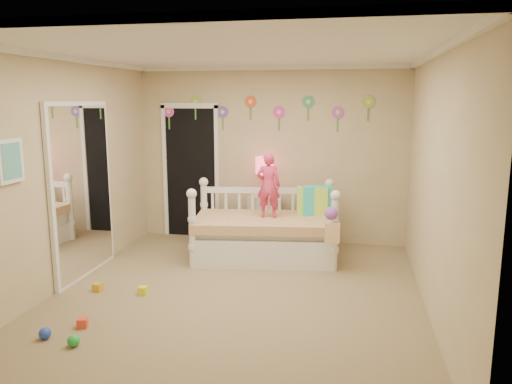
% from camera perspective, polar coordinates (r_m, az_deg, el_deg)
% --- Properties ---
extents(floor, '(4.00, 4.50, 0.01)m').
position_cam_1_polar(floor, '(5.55, -2.25, -11.83)').
color(floor, '#7F684C').
rests_on(floor, ground).
extents(ceiling, '(4.00, 4.50, 0.01)m').
position_cam_1_polar(ceiling, '(5.15, -2.47, 15.99)').
color(ceiling, white).
rests_on(ceiling, floor).
extents(back_wall, '(4.00, 0.01, 2.60)m').
position_cam_1_polar(back_wall, '(7.38, 1.70, 4.26)').
color(back_wall, tan).
rests_on(back_wall, floor).
extents(left_wall, '(0.01, 4.50, 2.60)m').
position_cam_1_polar(left_wall, '(5.98, -21.37, 2.03)').
color(left_wall, tan).
rests_on(left_wall, floor).
extents(right_wall, '(0.01, 4.50, 2.60)m').
position_cam_1_polar(right_wall, '(5.12, 20.00, 0.78)').
color(right_wall, tan).
rests_on(right_wall, floor).
extents(crown_molding, '(4.00, 4.50, 0.06)m').
position_cam_1_polar(crown_molding, '(5.15, -2.47, 15.66)').
color(crown_molding, white).
rests_on(crown_molding, ceiling).
extents(daybed, '(2.01, 1.25, 1.03)m').
position_cam_1_polar(daybed, '(6.62, 0.99, -3.41)').
color(daybed, white).
rests_on(daybed, floor).
extents(pillow_turquoise, '(0.42, 0.26, 0.40)m').
position_cam_1_polar(pillow_turquoise, '(6.73, 7.04, -1.00)').
color(pillow_turquoise, '#27C0C4').
rests_on(pillow_turquoise, daybed).
extents(pillow_lime, '(0.43, 0.21, 0.39)m').
position_cam_1_polar(pillow_lime, '(6.73, 6.50, -1.04)').
color(pillow_lime, '#B8E847').
rests_on(pillow_lime, daybed).
extents(child, '(0.33, 0.22, 0.86)m').
position_cam_1_polar(child, '(6.52, 1.44, 0.78)').
color(child, '#E53461').
rests_on(child, daybed).
extents(nightstand, '(0.48, 0.39, 0.71)m').
position_cam_1_polar(nightstand, '(7.37, 0.97, -3.22)').
color(nightstand, white).
rests_on(nightstand, floor).
extents(table_lamp, '(0.27, 0.27, 0.58)m').
position_cam_1_polar(table_lamp, '(7.22, 0.99, 2.51)').
color(table_lamp, '#D31C7F').
rests_on(table_lamp, nightstand).
extents(closet_doorway, '(0.90, 0.04, 2.07)m').
position_cam_1_polar(closet_doorway, '(7.70, -7.56, 2.45)').
color(closet_doorway, black).
rests_on(closet_doorway, back_wall).
extents(flower_decals, '(3.40, 0.02, 0.50)m').
position_cam_1_polar(flower_decals, '(7.34, 1.01, 9.24)').
color(flower_decals, '#B2668C').
rests_on(flower_decals, back_wall).
extents(mirror_closet, '(0.07, 1.30, 2.10)m').
position_cam_1_polar(mirror_closet, '(6.25, -19.45, 0.17)').
color(mirror_closet, white).
rests_on(mirror_closet, left_wall).
extents(wall_picture, '(0.05, 0.34, 0.42)m').
position_cam_1_polar(wall_picture, '(5.20, -26.55, 3.23)').
color(wall_picture, white).
rests_on(wall_picture, left_wall).
extents(hanging_bag, '(0.20, 0.16, 0.36)m').
position_cam_1_polar(hanging_bag, '(6.00, 8.65, -3.91)').
color(hanging_bag, beige).
rests_on(hanging_bag, daybed).
extents(toy_scatter, '(0.94, 1.38, 0.11)m').
position_cam_1_polar(toy_scatter, '(5.31, -19.43, -12.87)').
color(toy_scatter, '#996666').
rests_on(toy_scatter, floor).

